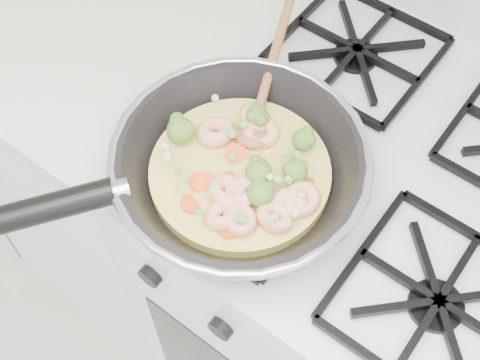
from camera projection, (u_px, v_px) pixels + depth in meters
The scene contains 3 objects.
stove at pixel (346, 288), 1.27m from camera, with size 0.60×0.60×0.92m.
counter_left at pixel (66, 104), 1.54m from camera, with size 1.00×0.60×0.90m.
skillet at pixel (237, 168), 0.83m from camera, with size 0.39×0.62×0.11m.
Camera 1 is at (0.13, 1.17, 1.65)m, focal length 47.48 mm.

